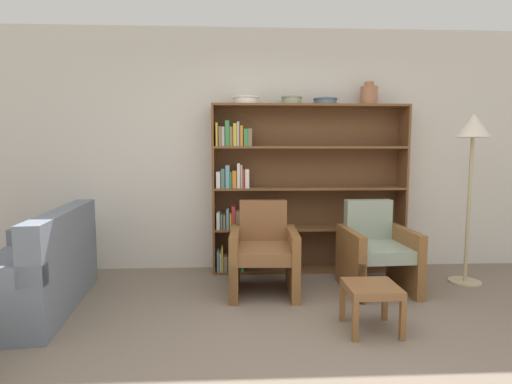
{
  "coord_description": "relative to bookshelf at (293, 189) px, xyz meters",
  "views": [
    {
      "loc": [
        -0.52,
        -2.24,
        1.39
      ],
      "look_at": [
        -0.33,
        1.87,
        0.95
      ],
      "focal_mm": 28.0,
      "sensor_mm": 36.0,
      "label": 1
    }
  ],
  "objects": [
    {
      "name": "wall_back",
      "position": [
        -0.12,
        0.16,
        0.43
      ],
      "size": [
        12.0,
        0.06,
        2.75
      ],
      "color": "silver",
      "rests_on": "ground"
    },
    {
      "name": "footstool",
      "position": [
        0.38,
        -1.58,
        -0.64
      ],
      "size": [
        0.39,
        0.39,
        0.36
      ],
      "color": "brown",
      "rests_on": "ground"
    },
    {
      "name": "vase_tall",
      "position": [
        0.83,
        -0.03,
        1.05
      ],
      "size": [
        0.19,
        0.19,
        0.25
      ],
      "color": "#A36647",
      "rests_on": "bookshelf"
    },
    {
      "name": "bowl_sage",
      "position": [
        0.34,
        -0.03,
        0.98
      ],
      "size": [
        0.27,
        0.27,
        0.07
      ],
      "color": "slate",
      "rests_on": "bookshelf"
    },
    {
      "name": "bookshelf",
      "position": [
        0.0,
        0.0,
        0.0
      ],
      "size": [
        2.18,
        0.3,
        1.88
      ],
      "color": "brown",
      "rests_on": "ground"
    },
    {
      "name": "bowl_olive",
      "position": [
        -0.54,
        -0.03,
        0.99
      ],
      "size": [
        0.29,
        0.29,
        0.08
      ],
      "color": "silver",
      "rests_on": "bookshelf"
    },
    {
      "name": "bowl_slate",
      "position": [
        -0.03,
        -0.03,
        0.99
      ],
      "size": [
        0.23,
        0.23,
        0.09
      ],
      "color": "gray",
      "rests_on": "bookshelf"
    },
    {
      "name": "armchair_leather",
      "position": [
        -0.38,
        -0.68,
        -0.55
      ],
      "size": [
        0.67,
        0.7,
        0.87
      ],
      "rotation": [
        0.0,
        0.0,
        3.1
      ],
      "color": "brown",
      "rests_on": "ground"
    },
    {
      "name": "armchair_cushioned",
      "position": [
        0.73,
        -0.68,
        -0.55
      ],
      "size": [
        0.67,
        0.71,
        0.87
      ],
      "rotation": [
        0.0,
        0.0,
        3.19
      ],
      "color": "brown",
      "rests_on": "ground"
    },
    {
      "name": "couch",
      "position": [
        -2.43,
        -1.03,
        -0.64
      ],
      "size": [
        0.98,
        1.57,
        0.87
      ],
      "rotation": [
        0.0,
        0.0,
        1.67
      ],
      "color": "slate",
      "rests_on": "ground"
    },
    {
      "name": "floor_lamp",
      "position": [
        1.74,
        -0.53,
        0.54
      ],
      "size": [
        0.33,
        0.33,
        1.75
      ],
      "color": "tan",
      "rests_on": "ground"
    },
    {
      "name": "ground_plane",
      "position": [
        -0.12,
        -2.25,
        -0.94
      ],
      "size": [
        24.0,
        24.0,
        0.0
      ],
      "primitive_type": "plane",
      "color": "#7A6B5B"
    }
  ]
}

